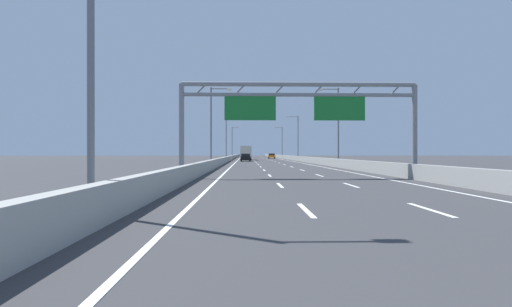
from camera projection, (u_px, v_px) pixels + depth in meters
name	position (u px, v px, depth m)	size (l,w,h in m)	color
ground_plane	(260.00, 159.00, 99.41)	(260.00, 260.00, 0.00)	#38383A
lane_dash_left_1	(306.00, 210.00, 11.90)	(0.16, 3.00, 0.01)	white
lane_dash_left_2	(280.00, 185.00, 20.89)	(0.16, 3.00, 0.01)	white
lane_dash_left_3	(270.00, 175.00, 29.89)	(0.16, 3.00, 0.01)	white
lane_dash_left_4	(264.00, 170.00, 38.89)	(0.16, 3.00, 0.01)	white
lane_dash_left_5	(261.00, 167.00, 47.88)	(0.16, 3.00, 0.01)	white
lane_dash_left_6	(258.00, 165.00, 56.88)	(0.16, 3.00, 0.01)	white
lane_dash_left_7	(257.00, 163.00, 65.88)	(0.16, 3.00, 0.01)	white
lane_dash_left_8	(255.00, 162.00, 74.88)	(0.16, 3.00, 0.01)	white
lane_dash_left_9	(254.00, 161.00, 83.87)	(0.16, 3.00, 0.01)	white
lane_dash_left_10	(253.00, 160.00, 92.87)	(0.16, 3.00, 0.01)	white
lane_dash_left_11	(253.00, 159.00, 101.87)	(0.16, 3.00, 0.01)	white
lane_dash_left_12	(252.00, 159.00, 110.86)	(0.16, 3.00, 0.01)	white
lane_dash_left_13	(252.00, 158.00, 119.86)	(0.16, 3.00, 0.01)	white
lane_dash_left_14	(251.00, 158.00, 128.86)	(0.16, 3.00, 0.01)	white
lane_dash_left_15	(251.00, 158.00, 137.86)	(0.16, 3.00, 0.01)	white
lane_dash_left_16	(251.00, 157.00, 146.85)	(0.16, 3.00, 0.01)	white
lane_dash_left_17	(250.00, 157.00, 155.85)	(0.16, 3.00, 0.01)	white
lane_dash_right_1	(430.00, 210.00, 11.99)	(0.16, 3.00, 0.01)	white
lane_dash_right_2	(351.00, 185.00, 20.98)	(0.16, 3.00, 0.01)	white
lane_dash_right_3	(319.00, 175.00, 29.98)	(0.16, 3.00, 0.01)	white
lane_dash_right_4	(302.00, 170.00, 38.98)	(0.16, 3.00, 0.01)	white
lane_dash_right_5	(292.00, 167.00, 47.97)	(0.16, 3.00, 0.01)	white
lane_dash_right_6	(284.00, 165.00, 56.97)	(0.16, 3.00, 0.01)	white
lane_dash_right_7	(279.00, 163.00, 65.97)	(0.16, 3.00, 0.01)	white
lane_dash_right_8	(275.00, 162.00, 74.97)	(0.16, 3.00, 0.01)	white
lane_dash_right_9	(272.00, 161.00, 83.96)	(0.16, 3.00, 0.01)	white
lane_dash_right_10	(269.00, 160.00, 92.96)	(0.16, 3.00, 0.01)	white
lane_dash_right_11	(267.00, 159.00, 101.96)	(0.16, 3.00, 0.01)	white
lane_dash_right_12	(266.00, 159.00, 110.95)	(0.16, 3.00, 0.01)	white
lane_dash_right_13	(264.00, 158.00, 119.95)	(0.16, 3.00, 0.01)	white
lane_dash_right_14	(263.00, 158.00, 128.95)	(0.16, 3.00, 0.01)	white
lane_dash_right_15	(262.00, 158.00, 137.95)	(0.16, 3.00, 0.01)	white
lane_dash_right_16	(261.00, 157.00, 146.94)	(0.16, 3.00, 0.01)	white
lane_dash_right_17	(260.00, 157.00, 155.94)	(0.16, 3.00, 0.01)	white
edge_line_left	(238.00, 160.00, 87.29)	(0.16, 176.00, 0.01)	white
edge_line_right	(287.00, 160.00, 87.55)	(0.16, 176.00, 0.01)	white
barrier_left	(233.00, 157.00, 109.24)	(0.45, 220.00, 0.95)	#9E9E99
barrier_right	(285.00, 157.00, 109.58)	(0.45, 220.00, 0.95)	#9E9E99
sign_gantry	(298.00, 105.00, 27.51)	(15.90, 0.36, 6.36)	gray
streetlamp_left_near	(99.00, 14.00, 11.15)	(2.58, 0.28, 9.50)	slate
streetlamp_left_mid	(213.00, 122.00, 49.84)	(2.58, 0.28, 9.50)	slate
streetlamp_right_mid	(336.00, 122.00, 50.22)	(2.58, 0.28, 9.50)	slate
streetlamp_left_far	(227.00, 135.00, 88.54)	(2.58, 0.28, 9.50)	slate
streetlamp_right_far	(297.00, 135.00, 88.91)	(2.58, 0.28, 9.50)	slate
streetlamp_left_distant	(233.00, 140.00, 127.24)	(2.58, 0.28, 9.50)	slate
streetlamp_right_distant	(281.00, 140.00, 127.61)	(2.58, 0.28, 9.50)	slate
orange_car	(271.00, 156.00, 114.63)	(1.86, 4.54, 1.41)	orange
red_car	(244.00, 156.00, 102.21)	(1.80, 4.65, 1.50)	red
black_car	(246.00, 157.00, 77.29)	(1.82, 4.36, 1.46)	black
green_car	(245.00, 156.00, 118.71)	(1.78, 4.61, 1.50)	#1E7A38
box_truck	(246.00, 152.00, 91.94)	(2.42, 8.41, 3.08)	silver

